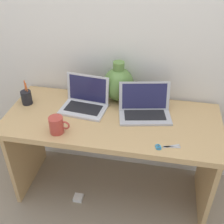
{
  "coord_description": "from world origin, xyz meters",
  "views": [
    {
      "loc": [
        0.28,
        -1.48,
        1.81
      ],
      "look_at": [
        0.0,
        0.0,
        0.76
      ],
      "focal_mm": 44.79,
      "sensor_mm": 36.0,
      "label": 1
    }
  ],
  "objects_px": {
    "laptop_left": "(86,100)",
    "power_brick": "(78,198)",
    "green_vase": "(118,84)",
    "pen_cup": "(27,97)",
    "laptop_right": "(145,107)",
    "scissors": "(163,147)",
    "coffee_mug": "(57,125)"
  },
  "relations": [
    {
      "from": "power_brick",
      "to": "green_vase",
      "type": "bearing_deg",
      "value": 58.63
    },
    {
      "from": "laptop_left",
      "to": "laptop_right",
      "type": "xyz_separation_m",
      "value": [
        0.41,
        -0.01,
        -0.0
      ]
    },
    {
      "from": "green_vase",
      "to": "power_brick",
      "type": "distance_m",
      "value": 0.95
    },
    {
      "from": "green_vase",
      "to": "scissors",
      "type": "xyz_separation_m",
      "value": [
        0.35,
        -0.48,
        -0.12
      ]
    },
    {
      "from": "coffee_mug",
      "to": "power_brick",
      "type": "distance_m",
      "value": 0.76
    },
    {
      "from": "coffee_mug",
      "to": "power_brick",
      "type": "xyz_separation_m",
      "value": [
        0.07,
        0.06,
        -0.75
      ]
    },
    {
      "from": "laptop_left",
      "to": "scissors",
      "type": "distance_m",
      "value": 0.65
    },
    {
      "from": "laptop_left",
      "to": "pen_cup",
      "type": "xyz_separation_m",
      "value": [
        -0.42,
        -0.04,
        -0.01
      ]
    },
    {
      "from": "laptop_right",
      "to": "scissors",
      "type": "relative_size",
      "value": 2.56
    },
    {
      "from": "laptop_left",
      "to": "green_vase",
      "type": "distance_m",
      "value": 0.26
    },
    {
      "from": "green_vase",
      "to": "scissors",
      "type": "height_order",
      "value": "green_vase"
    },
    {
      "from": "pen_cup",
      "to": "power_brick",
      "type": "distance_m",
      "value": 0.87
    },
    {
      "from": "laptop_left",
      "to": "scissors",
      "type": "relative_size",
      "value": 2.23
    },
    {
      "from": "green_vase",
      "to": "scissors",
      "type": "distance_m",
      "value": 0.6
    },
    {
      "from": "pen_cup",
      "to": "power_brick",
      "type": "xyz_separation_m",
      "value": [
        0.39,
        -0.21,
        -0.75
      ]
    },
    {
      "from": "pen_cup",
      "to": "scissors",
      "type": "xyz_separation_m",
      "value": [
        0.98,
        -0.29,
        -0.05
      ]
    },
    {
      "from": "laptop_left",
      "to": "coffee_mug",
      "type": "distance_m",
      "value": 0.33
    },
    {
      "from": "laptop_left",
      "to": "power_brick",
      "type": "distance_m",
      "value": 0.8
    },
    {
      "from": "laptop_left",
      "to": "scissors",
      "type": "height_order",
      "value": "laptop_left"
    },
    {
      "from": "green_vase",
      "to": "scissors",
      "type": "relative_size",
      "value": 2.0
    },
    {
      "from": "pen_cup",
      "to": "green_vase",
      "type": "bearing_deg",
      "value": 16.12
    },
    {
      "from": "power_brick",
      "to": "laptop_left",
      "type": "bearing_deg",
      "value": 82.36
    },
    {
      "from": "laptop_left",
      "to": "power_brick",
      "type": "xyz_separation_m",
      "value": [
        -0.03,
        -0.25,
        -0.76
      ]
    },
    {
      "from": "laptop_left",
      "to": "green_vase",
      "type": "relative_size",
      "value": 1.11
    },
    {
      "from": "scissors",
      "to": "coffee_mug",
      "type": "bearing_deg",
      "value": 178.13
    },
    {
      "from": "scissors",
      "to": "power_brick",
      "type": "relative_size",
      "value": 2.1
    },
    {
      "from": "laptop_right",
      "to": "pen_cup",
      "type": "height_order",
      "value": "laptop_right"
    },
    {
      "from": "coffee_mug",
      "to": "scissors",
      "type": "bearing_deg",
      "value": -1.87
    },
    {
      "from": "coffee_mug",
      "to": "pen_cup",
      "type": "distance_m",
      "value": 0.42
    },
    {
      "from": "pen_cup",
      "to": "laptop_left",
      "type": "bearing_deg",
      "value": 5.05
    },
    {
      "from": "coffee_mug",
      "to": "scissors",
      "type": "xyz_separation_m",
      "value": [
        0.65,
        -0.02,
        -0.05
      ]
    },
    {
      "from": "coffee_mug",
      "to": "scissors",
      "type": "distance_m",
      "value": 0.66
    }
  ]
}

